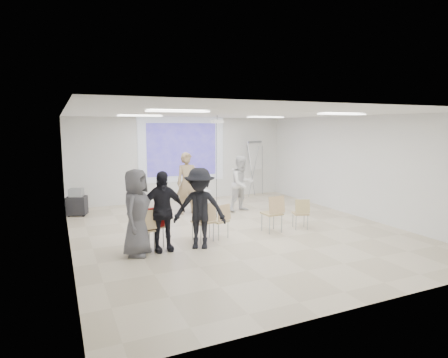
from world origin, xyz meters
name	(u,v)px	position (x,y,z in m)	size (l,w,h in m)	color
floor	(237,232)	(0.00, 0.00, -0.05)	(8.00, 9.00, 0.10)	beige
ceiling	(237,112)	(0.00, 0.00, 3.05)	(8.00, 9.00, 0.10)	white
wall_back	(182,159)	(0.00, 4.55, 1.50)	(8.00, 0.10, 3.00)	silver
wall_left	(64,183)	(-4.05, 0.00, 1.50)	(0.10, 9.00, 3.00)	silver
wall_right	(358,166)	(4.05, 0.00, 1.50)	(0.10, 9.00, 3.00)	silver
projection_halo	(182,150)	(0.00, 4.49, 1.85)	(3.20, 0.01, 2.30)	silver
projection_image	(182,150)	(0.00, 4.47, 1.85)	(2.60, 0.01, 1.90)	#382FA1
pedestal_table	(202,199)	(0.05, 2.62, 0.37)	(0.63, 0.63, 0.66)	white
player_left	(187,179)	(-0.53, 2.35, 1.08)	(0.78, 0.53, 2.15)	tan
player_right	(242,181)	(1.15, 1.96, 0.98)	(0.94, 0.75, 1.96)	white
controller_left	(190,167)	(-0.35, 2.60, 1.42)	(0.04, 0.12, 0.04)	silver
controller_right	(234,169)	(0.97, 2.21, 1.32)	(0.04, 0.13, 0.04)	white
chair_far_left	(145,227)	(-2.53, -0.65, 0.55)	(0.48, 0.51, 0.93)	tan
chair_left_mid	(154,224)	(-2.29, -0.50, 0.55)	(0.56, 0.58, 0.94)	tan
chair_left_inner	(205,219)	(-1.10, -0.56, 0.55)	(0.53, 0.56, 0.93)	tan
chair_center	(221,218)	(-0.66, -0.47, 0.50)	(0.52, 0.54, 0.85)	tan
chair_right_inner	(274,211)	(0.77, -0.56, 0.57)	(0.47, 0.50, 0.96)	tan
chair_right_far	(301,211)	(1.60, -0.58, 0.48)	(0.50, 0.51, 0.82)	tan
red_jacket	(154,218)	(-2.31, -0.64, 0.72)	(0.46, 0.10, 0.44)	#AC1615
laptop	(203,220)	(-1.12, -0.46, 0.50)	(0.34, 0.25, 0.03)	black
audience_left	(162,205)	(-2.17, -0.76, 1.01)	(1.17, 0.70, 2.01)	black
audience_mid	(200,203)	(-1.36, -0.92, 1.02)	(1.32, 0.72, 2.04)	black
audience_outer	(136,207)	(-2.72, -0.81, 1.02)	(1.00, 0.66, 2.05)	#525156
flipchart_easel	(256,156)	(2.81, 4.08, 1.56)	(0.85, 0.68, 2.12)	#94979C
av_cart	(77,203)	(-3.68, 3.49, 0.38)	(0.66, 0.59, 0.82)	black
ceiling_projector	(217,126)	(0.10, 1.49, 2.69)	(0.30, 0.25, 3.00)	white
fluor_panel_nw	(140,116)	(-2.00, 2.00, 2.97)	(1.20, 0.30, 0.02)	white
fluor_panel_ne	(266,117)	(2.00, 2.00, 2.97)	(1.20, 0.30, 0.02)	white
fluor_panel_sw	(178,111)	(-2.00, -1.50, 2.97)	(1.20, 0.30, 0.02)	white
fluor_panel_se	(342,114)	(2.00, -1.50, 2.97)	(1.20, 0.30, 0.02)	white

